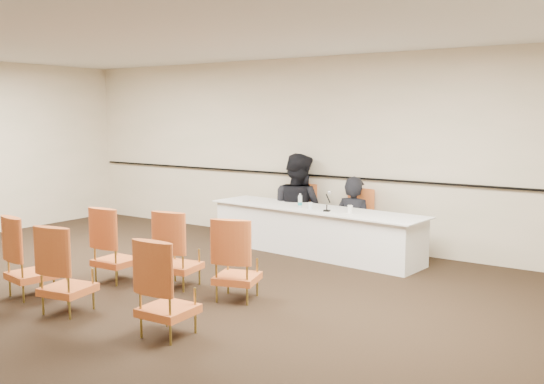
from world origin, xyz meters
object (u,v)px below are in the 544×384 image
(panelist_second_chair, at_px, (298,213))
(microphone, at_px, (327,201))
(panelist_main, at_px, (353,231))
(aud_chair_back_right, at_px, (168,287))
(panelist_main_chair, at_px, (354,221))
(water_bottle, at_px, (300,201))
(aud_chair_back_left, at_px, (30,256))
(aud_chair_back_mid, at_px, (67,268))
(aud_chair_front_mid, at_px, (178,248))
(panelist_second, at_px, (298,214))
(drinking_glass, at_px, (310,206))
(coffee_cup, at_px, (350,209))
(aud_chair_front_right, at_px, (237,258))
(panel_table, at_px, (314,231))
(aud_chair_front_left, at_px, (116,244))

(panelist_second_chair, relative_size, microphone, 3.25)
(panelist_main, xyz_separation_m, aud_chair_back_right, (0.18, -4.20, 0.15))
(panelist_main_chair, xyz_separation_m, microphone, (-0.10, -0.67, 0.37))
(water_bottle, bearing_deg, aud_chair_back_left, -111.50)
(microphone, distance_m, aud_chair_back_mid, 3.81)
(water_bottle, xyz_separation_m, aud_chair_front_mid, (-0.28, -2.35, -0.33))
(aud_chair_back_mid, bearing_deg, aud_chair_back_right, -6.09)
(panelist_second, distance_m, microphone, 1.29)
(microphone, bearing_deg, drinking_glass, 153.30)
(panelist_second_chair, xyz_separation_m, drinking_glass, (0.66, -0.70, 0.27))
(coffee_cup, bearing_deg, aud_chair_front_right, -95.96)
(panelist_second_chair, bearing_deg, panel_table, -36.63)
(aud_chair_front_right, bearing_deg, aud_chair_front_left, 170.32)
(panelist_main_chair, height_order, panelist_second, panelist_second)
(panel_table, relative_size, aud_chair_back_mid, 3.67)
(aud_chair_back_right, bearing_deg, aud_chair_back_mid, -179.02)
(panelist_main, distance_m, aud_chair_back_right, 4.21)
(coffee_cup, relative_size, aud_chair_front_right, 0.12)
(panelist_second_chair, xyz_separation_m, microphone, (0.97, -0.76, 0.37))
(panelist_second, relative_size, drinking_glass, 19.81)
(aud_chair_front_left, height_order, aud_chair_front_right, same)
(panel_table, relative_size, aud_chair_front_mid, 3.67)
(panel_table, xyz_separation_m, panelist_main_chair, (0.40, 0.50, 0.13))
(panelist_main, bearing_deg, microphone, 81.33)
(panelist_second_chair, relative_size, aud_chair_back_right, 1.00)
(panelist_main_chair, height_order, aud_chair_front_left, same)
(coffee_cup, relative_size, aud_chair_front_mid, 0.12)
(microphone, xyz_separation_m, aud_chair_front_mid, (-0.78, -2.27, -0.37))
(panelist_main, xyz_separation_m, panelist_second, (-1.07, 0.10, 0.15))
(panelist_main_chair, distance_m, aud_chair_front_right, 2.93)
(microphone, relative_size, aud_chair_back_left, 0.31)
(panelist_second_chair, bearing_deg, aud_chair_front_mid, -81.11)
(aud_chair_front_left, height_order, aud_chair_back_right, same)
(panelist_second, relative_size, water_bottle, 9.28)
(coffee_cup, bearing_deg, microphone, -175.97)
(panelist_main_chair, relative_size, aud_chair_front_mid, 1.00)
(aud_chair_front_mid, distance_m, aud_chair_front_right, 0.90)
(aud_chair_back_right, bearing_deg, aud_chair_front_left, 148.59)
(panelist_main, xyz_separation_m, aud_chair_front_mid, (-0.87, -2.93, 0.15))
(panelist_second_chair, distance_m, aud_chair_front_mid, 3.04)
(aud_chair_back_left, distance_m, aud_chair_back_mid, 0.83)
(aud_chair_front_left, xyz_separation_m, aud_chair_back_mid, (0.52, -1.12, 0.00))
(aud_chair_front_right, bearing_deg, aud_chair_back_left, -166.42)
(aud_chair_front_right, relative_size, aud_chair_back_mid, 1.00)
(panelist_second, xyz_separation_m, water_bottle, (0.47, -0.69, 0.34))
(panelist_second, height_order, panelist_second_chair, panelist_second)
(drinking_glass, bearing_deg, panel_table, 86.64)
(panelist_main_chair, xyz_separation_m, aud_chair_front_left, (-1.71, -3.18, 0.00))
(aud_chair_back_right, bearing_deg, panelist_main, 89.42)
(drinking_glass, bearing_deg, water_bottle, 176.02)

